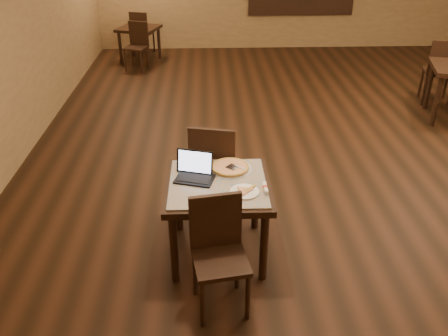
{
  "coord_description": "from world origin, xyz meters",
  "views": [
    {
      "loc": [
        -1.63,
        -5.93,
        2.87
      ],
      "look_at": [
        -1.49,
        -2.28,
        0.85
      ],
      "focal_mm": 38.0,
      "sensor_mm": 36.0,
      "label": 1
    }
  ],
  "objects_px": {
    "tiled_table": "(218,192)",
    "pizza_pan": "(230,168)",
    "laptop": "(195,171)",
    "other_table_b_chair_near": "(137,43)",
    "chair_main_far": "(214,166)",
    "other_table_a_chair_far": "(441,68)",
    "other_table_b_chair_far": "(141,30)",
    "chair_main_near": "(218,247)",
    "other_table_b": "(139,33)"
  },
  "relations": [
    {
      "from": "tiled_table",
      "to": "pizza_pan",
      "type": "bearing_deg",
      "value": 63.7
    },
    {
      "from": "laptop",
      "to": "other_table_b_chair_near",
      "type": "relative_size",
      "value": 0.42
    },
    {
      "from": "tiled_table",
      "to": "pizza_pan",
      "type": "distance_m",
      "value": 0.29
    },
    {
      "from": "chair_main_far",
      "to": "pizza_pan",
      "type": "xyz_separation_m",
      "value": [
        0.14,
        -0.37,
        0.18
      ]
    },
    {
      "from": "tiled_table",
      "to": "other_table_a_chair_far",
      "type": "distance_m",
      "value": 5.21
    },
    {
      "from": "tiled_table",
      "to": "other_table_b_chair_far",
      "type": "relative_size",
      "value": 1.01
    },
    {
      "from": "tiled_table",
      "to": "chair_main_near",
      "type": "distance_m",
      "value": 0.63
    },
    {
      "from": "laptop",
      "to": "pizza_pan",
      "type": "height_order",
      "value": "laptop"
    },
    {
      "from": "other_table_b",
      "to": "other_table_b_chair_far",
      "type": "bearing_deg",
      "value": 110.27
    },
    {
      "from": "pizza_pan",
      "to": "other_table_a_chair_far",
      "type": "relative_size",
      "value": 0.38
    },
    {
      "from": "pizza_pan",
      "to": "other_table_b",
      "type": "xyz_separation_m",
      "value": [
        -1.57,
        6.14,
        -0.18
      ]
    },
    {
      "from": "other_table_a_chair_far",
      "to": "other_table_b",
      "type": "relative_size",
      "value": 1.12
    },
    {
      "from": "chair_main_near",
      "to": "laptop",
      "type": "distance_m",
      "value": 0.8
    },
    {
      "from": "chair_main_far",
      "to": "laptop",
      "type": "bearing_deg",
      "value": 82.69
    },
    {
      "from": "tiled_table",
      "to": "laptop",
      "type": "height_order",
      "value": "laptop"
    },
    {
      "from": "chair_main_near",
      "to": "other_table_b",
      "type": "relative_size",
      "value": 1.01
    },
    {
      "from": "other_table_b",
      "to": "chair_main_near",
      "type": "bearing_deg",
      "value": -60.73
    },
    {
      "from": "tiled_table",
      "to": "other_table_b_chair_near",
      "type": "distance_m",
      "value": 6.01
    },
    {
      "from": "chair_main_far",
      "to": "other_table_b_chair_far",
      "type": "distance_m",
      "value": 6.47
    },
    {
      "from": "pizza_pan",
      "to": "other_table_a_chair_far",
      "type": "bearing_deg",
      "value": 44.24
    },
    {
      "from": "chair_main_near",
      "to": "pizza_pan",
      "type": "bearing_deg",
      "value": 71.36
    },
    {
      "from": "other_table_b",
      "to": "other_table_b_chair_near",
      "type": "relative_size",
      "value": 1.04
    },
    {
      "from": "pizza_pan",
      "to": "other_table_b_chair_near",
      "type": "relative_size",
      "value": 0.44
    },
    {
      "from": "chair_main_far",
      "to": "pizza_pan",
      "type": "distance_m",
      "value": 0.43
    },
    {
      "from": "chair_main_near",
      "to": "other_table_a_chair_far",
      "type": "relative_size",
      "value": 0.9
    },
    {
      "from": "chair_main_far",
      "to": "laptop",
      "type": "xyz_separation_m",
      "value": [
        -0.18,
        -0.51,
        0.23
      ]
    },
    {
      "from": "tiled_table",
      "to": "other_table_b_chair_near",
      "type": "xyz_separation_m",
      "value": [
        -1.43,
        5.84,
        -0.14
      ]
    },
    {
      "from": "other_table_a_chair_far",
      "to": "tiled_table",
      "type": "bearing_deg",
      "value": 60.02
    },
    {
      "from": "chair_main_far",
      "to": "laptop",
      "type": "relative_size",
      "value": 2.74
    },
    {
      "from": "other_table_a_chair_far",
      "to": "other_table_b_chair_far",
      "type": "height_order",
      "value": "other_table_a_chair_far"
    },
    {
      "from": "chair_main_near",
      "to": "laptop",
      "type": "height_order",
      "value": "laptop"
    },
    {
      "from": "chair_main_near",
      "to": "other_table_b_chair_near",
      "type": "distance_m",
      "value": 6.61
    },
    {
      "from": "pizza_pan",
      "to": "other_table_a_chair_far",
      "type": "height_order",
      "value": "other_table_a_chair_far"
    },
    {
      "from": "chair_main_far",
      "to": "other_table_b_chair_near",
      "type": "bearing_deg",
      "value": -62.68
    },
    {
      "from": "chair_main_near",
      "to": "other_table_a_chair_far",
      "type": "xyz_separation_m",
      "value": [
        3.69,
        4.32,
        0.06
      ]
    },
    {
      "from": "chair_main_far",
      "to": "other_table_b_chair_near",
      "type": "xyz_separation_m",
      "value": [
        -1.41,
        5.23,
        -0.07
      ]
    },
    {
      "from": "chair_main_far",
      "to": "other_table_a_chair_far",
      "type": "relative_size",
      "value": 0.98
    },
    {
      "from": "other_table_b_chair_far",
      "to": "tiled_table",
      "type": "bearing_deg",
      "value": 119.71
    },
    {
      "from": "other_table_b_chair_far",
      "to": "other_table_b",
      "type": "bearing_deg",
      "value": 110.27
    },
    {
      "from": "pizza_pan",
      "to": "other_table_b_chair_far",
      "type": "bearing_deg",
      "value": 103.44
    },
    {
      "from": "other_table_b_chair_near",
      "to": "pizza_pan",
      "type": "bearing_deg",
      "value": -56.9
    },
    {
      "from": "pizza_pan",
      "to": "other_table_b",
      "type": "distance_m",
      "value": 6.34
    },
    {
      "from": "chair_main_far",
      "to": "other_table_b",
      "type": "xyz_separation_m",
      "value": [
        -1.43,
        5.77,
        -0.0
      ]
    },
    {
      "from": "tiled_table",
      "to": "pizza_pan",
      "type": "xyz_separation_m",
      "value": [
        0.12,
        0.24,
        0.11
      ]
    },
    {
      "from": "other_table_b_chair_far",
      "to": "laptop",
      "type": "bearing_deg",
      "value": 118.27
    },
    {
      "from": "other_table_b_chair_far",
      "to": "chair_main_far",
      "type": "bearing_deg",
      "value": 120.67
    },
    {
      "from": "other_table_b_chair_near",
      "to": "chair_main_near",
      "type": "bearing_deg",
      "value": -60.0
    },
    {
      "from": "other_table_a_chair_far",
      "to": "chair_main_far",
      "type": "bearing_deg",
      "value": 54.73
    },
    {
      "from": "pizza_pan",
      "to": "other_table_b_chair_near",
      "type": "distance_m",
      "value": 5.82
    },
    {
      "from": "other_table_b_chair_near",
      "to": "other_table_b_chair_far",
      "type": "distance_m",
      "value": 1.08
    }
  ]
}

